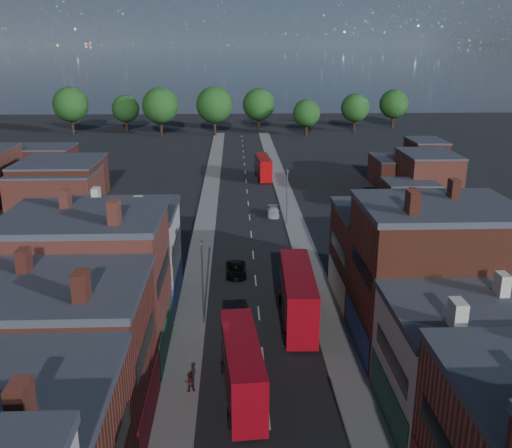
{
  "coord_description": "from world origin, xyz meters",
  "views": [
    {
      "loc": [
        -2.17,
        -17.76,
        24.68
      ],
      "look_at": [
        0.0,
        38.82,
        6.89
      ],
      "focal_mm": 40.0,
      "sensor_mm": 36.0,
      "label": 1
    }
  ],
  "objects": [
    {
      "name": "bus_0",
      "position": [
        -1.78,
        18.38,
        2.46
      ],
      "size": [
        3.33,
        10.74,
        4.57
      ],
      "rotation": [
        0.0,
        0.0,
        0.08
      ],
      "color": "#B50A19",
      "rests_on": "ground"
    },
    {
      "name": "bus_1",
      "position": [
        3.5,
        29.98,
        2.77
      ],
      "size": [
        3.29,
        11.95,
        5.13
      ],
      "rotation": [
        0.0,
        0.0,
        -0.03
      ],
      "color": "red",
      "rests_on": "ground"
    },
    {
      "name": "lamp_post_2",
      "position": [
        -5.2,
        30.0,
        4.7
      ],
      "size": [
        0.25,
        0.7,
        8.12
      ],
      "color": "slate",
      "rests_on": "ground"
    },
    {
      "name": "lamp_post_3",
      "position": [
        5.2,
        60.0,
        4.7
      ],
      "size": [
        0.25,
        0.7,
        8.12
      ],
      "color": "slate",
      "rests_on": "ground"
    },
    {
      "name": "ped_1",
      "position": [
        -5.68,
        19.11,
        0.91
      ],
      "size": [
        0.81,
        0.5,
        1.58
      ],
      "primitive_type": "imported",
      "rotation": [
        0.0,
        0.0,
        3.24
      ],
      "color": "#3A1917",
      "rests_on": "pavement_west"
    },
    {
      "name": "car_3",
      "position": [
        3.59,
        64.77,
        0.62
      ],
      "size": [
        1.87,
        4.32,
        1.24
      ],
      "primitive_type": "imported",
      "rotation": [
        0.0,
        0.0,
        -0.03
      ],
      "color": "silver",
      "rests_on": "ground"
    },
    {
      "name": "pavement_east",
      "position": [
        6.5,
        50.0,
        0.06
      ],
      "size": [
        3.0,
        200.0,
        0.12
      ],
      "primitive_type": "cube",
      "color": "gray",
      "rests_on": "ground"
    },
    {
      "name": "pavement_west",
      "position": [
        -6.5,
        50.0,
        0.06
      ],
      "size": [
        3.0,
        200.0,
        0.12
      ],
      "primitive_type": "cube",
      "color": "gray",
      "rests_on": "ground"
    },
    {
      "name": "car_2",
      "position": [
        -2.14,
        41.66,
        0.67
      ],
      "size": [
        2.3,
        4.87,
        1.34
      ],
      "primitive_type": "imported",
      "rotation": [
        0.0,
        0.0,
        0.02
      ],
      "color": "black",
      "rests_on": "ground"
    },
    {
      "name": "bus_2",
      "position": [
        3.38,
        89.69,
        2.33
      ],
      "size": [
        2.96,
        10.12,
        4.32
      ],
      "rotation": [
        0.0,
        0.0,
        0.06
      ],
      "color": "#A80709",
      "rests_on": "ground"
    }
  ]
}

